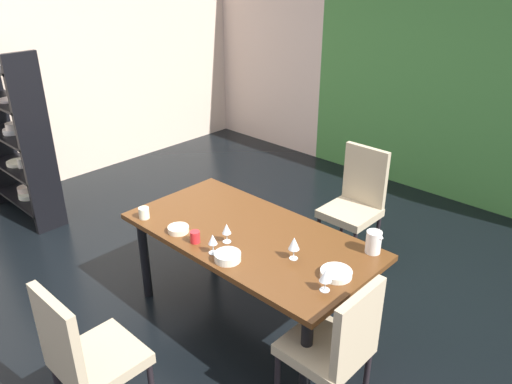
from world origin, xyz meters
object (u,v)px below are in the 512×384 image
at_px(serving_bowl_north, 178,229).
at_px(wine_glass_rear, 227,229).
at_px(wine_glass_front, 294,244).
at_px(display_shelf, 15,137).
at_px(wine_glass_center, 213,240).
at_px(serving_bowl_west, 228,257).
at_px(pitcher_right, 374,242).
at_px(dining_table, 249,244).
at_px(wine_glass_left, 326,276).
at_px(serving_bowl_near_shelf, 336,273).
at_px(chair_right_near, 337,344).
at_px(chair_head_near, 85,355).
at_px(cup_east, 195,237).
at_px(chair_head_far, 356,200).
at_px(cup_south, 144,213).

bearing_deg(serving_bowl_north, wine_glass_rear, 21.90).
xyz_separation_m(wine_glass_front, serving_bowl_north, (-0.81, -0.29, -0.09)).
bearing_deg(display_shelf, wine_glass_center, 0.58).
bearing_deg(wine_glass_front, serving_bowl_west, -134.17).
distance_m(serving_bowl_north, pitcher_right, 1.34).
relative_size(dining_table, display_shelf, 1.03).
relative_size(wine_glass_left, serving_bowl_near_shelf, 0.74).
height_order(chair_right_near, pitcher_right, chair_right_near).
bearing_deg(serving_bowl_near_shelf, wine_glass_front, -174.72).
relative_size(chair_head_near, wine_glass_center, 7.09).
xyz_separation_m(chair_head_near, serving_bowl_near_shelf, (0.73, 1.30, 0.22)).
xyz_separation_m(serving_bowl_west, cup_east, (-0.32, 0.00, 0.01)).
bearing_deg(chair_head_near, serving_bowl_west, 82.54).
relative_size(chair_head_far, wine_glass_rear, 7.34).
relative_size(serving_bowl_near_shelf, cup_south, 2.33).
relative_size(display_shelf, wine_glass_rear, 12.64).
height_order(serving_bowl_west, cup_south, cup_south).
bearing_deg(chair_head_near, wine_glass_rear, 92.05).
bearing_deg(wine_glass_left, wine_glass_center, -167.22).
bearing_deg(display_shelf, chair_head_near, -17.73).
height_order(dining_table, chair_head_far, chair_head_far).
height_order(chair_right_near, cup_south, chair_right_near).
distance_m(chair_head_near, serving_bowl_near_shelf, 1.51).
height_order(chair_head_near, wine_glass_center, chair_head_near).
bearing_deg(dining_table, serving_bowl_near_shelf, -0.66).
bearing_deg(serving_bowl_near_shelf, chair_head_far, 117.68).
xyz_separation_m(serving_bowl_north, pitcher_right, (1.14, 0.71, 0.06)).
distance_m(dining_table, cup_east, 0.40).
distance_m(chair_head_near, pitcher_right, 1.87).
height_order(wine_glass_left, serving_bowl_north, wine_glass_left).
relative_size(dining_table, serving_bowl_north, 12.14).
bearing_deg(serving_bowl_west, chair_right_near, 3.83).
xyz_separation_m(display_shelf, cup_south, (2.18, 0.00, -0.07)).
xyz_separation_m(chair_head_far, wine_glass_left, (0.73, -1.48, 0.30)).
xyz_separation_m(chair_right_near, serving_bowl_north, (-1.33, -0.04, 0.24)).
bearing_deg(serving_bowl_near_shelf, wine_glass_rear, -166.91).
bearing_deg(dining_table, cup_south, -152.70).
distance_m(wine_glass_left, cup_east, 0.98).
bearing_deg(cup_east, wine_glass_front, 26.03).
bearing_deg(wine_glass_center, wine_glass_rear, 102.90).
distance_m(wine_glass_left, serving_bowl_west, 0.67).
relative_size(chair_right_near, wine_glass_left, 6.60).
height_order(chair_right_near, serving_bowl_near_shelf, chair_right_near).
distance_m(wine_glass_front, serving_bowl_north, 0.86).
bearing_deg(chair_right_near, chair_head_far, 29.66).
bearing_deg(chair_right_near, wine_glass_rear, 84.39).
bearing_deg(wine_glass_left, chair_right_near, -31.88).
height_order(wine_glass_rear, serving_bowl_near_shelf, wine_glass_rear).
relative_size(chair_head_near, serving_bowl_north, 6.63).
bearing_deg(chair_head_near, cup_south, 128.02).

